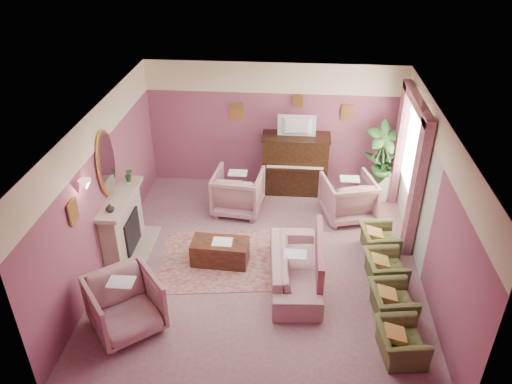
# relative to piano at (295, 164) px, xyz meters

# --- Properties ---
(floor) EXTENTS (5.50, 6.00, 0.01)m
(floor) POSITION_rel_piano_xyz_m (-0.50, -2.68, -0.65)
(floor) COLOR gray
(floor) RESTS_ON ground
(ceiling) EXTENTS (5.50, 6.00, 0.01)m
(ceiling) POSITION_rel_piano_xyz_m (-0.50, -2.68, 2.15)
(ceiling) COLOR silver
(ceiling) RESTS_ON wall_back
(wall_back) EXTENTS (5.50, 0.02, 2.80)m
(wall_back) POSITION_rel_piano_xyz_m (-0.50, 0.32, 0.75)
(wall_back) COLOR #723F64
(wall_back) RESTS_ON floor
(wall_front) EXTENTS (5.50, 0.02, 2.80)m
(wall_front) POSITION_rel_piano_xyz_m (-0.50, -5.68, 0.75)
(wall_front) COLOR #723F64
(wall_front) RESTS_ON floor
(wall_left) EXTENTS (0.02, 6.00, 2.80)m
(wall_left) POSITION_rel_piano_xyz_m (-3.25, -2.68, 0.75)
(wall_left) COLOR #723F64
(wall_left) RESTS_ON floor
(wall_right) EXTENTS (0.02, 6.00, 2.80)m
(wall_right) POSITION_rel_piano_xyz_m (2.25, -2.68, 0.75)
(wall_right) COLOR #723F64
(wall_right) RESTS_ON floor
(picture_rail_band) EXTENTS (5.50, 0.01, 0.65)m
(picture_rail_band) POSITION_rel_piano_xyz_m (-0.50, 0.31, 1.82)
(picture_rail_band) COLOR beige
(picture_rail_band) RESTS_ON wall_back
(stripe_panel) EXTENTS (0.01, 3.00, 2.15)m
(stripe_panel) POSITION_rel_piano_xyz_m (2.23, -1.38, 0.42)
(stripe_panel) COLOR beige
(stripe_panel) RESTS_ON wall_right
(fireplace_surround) EXTENTS (0.30, 1.40, 1.10)m
(fireplace_surround) POSITION_rel_piano_xyz_m (-3.09, -2.48, -0.10)
(fireplace_surround) COLOR #B3A58D
(fireplace_surround) RESTS_ON floor
(fireplace_inset) EXTENTS (0.18, 0.72, 0.68)m
(fireplace_inset) POSITION_rel_piano_xyz_m (-2.99, -2.48, -0.25)
(fireplace_inset) COLOR black
(fireplace_inset) RESTS_ON floor
(fire_ember) EXTENTS (0.06, 0.54, 0.10)m
(fire_ember) POSITION_rel_piano_xyz_m (-2.95, -2.48, -0.43)
(fire_ember) COLOR orange
(fire_ember) RESTS_ON floor
(mantel_shelf) EXTENTS (0.40, 1.55, 0.07)m
(mantel_shelf) POSITION_rel_piano_xyz_m (-3.06, -2.48, 0.47)
(mantel_shelf) COLOR #B3A58D
(mantel_shelf) RESTS_ON fireplace_surround
(hearth) EXTENTS (0.55, 1.50, 0.02)m
(hearth) POSITION_rel_piano_xyz_m (-2.89, -2.48, -0.64)
(hearth) COLOR #B3A58D
(hearth) RESTS_ON floor
(mirror_frame) EXTENTS (0.04, 0.72, 1.20)m
(mirror_frame) POSITION_rel_piano_xyz_m (-3.20, -2.48, 1.15)
(mirror_frame) COLOR tan
(mirror_frame) RESTS_ON wall_left
(mirror_glass) EXTENTS (0.01, 0.60, 1.06)m
(mirror_glass) POSITION_rel_piano_xyz_m (-3.17, -2.48, 1.15)
(mirror_glass) COLOR silver
(mirror_glass) RESTS_ON wall_left
(sconce_shade) EXTENTS (0.20, 0.20, 0.16)m
(sconce_shade) POSITION_rel_piano_xyz_m (-3.12, -3.53, 1.33)
(sconce_shade) COLOR #FFB4A4
(sconce_shade) RESTS_ON wall_left
(piano) EXTENTS (1.40, 0.60, 1.30)m
(piano) POSITION_rel_piano_xyz_m (0.00, 0.00, 0.00)
(piano) COLOR black
(piano) RESTS_ON floor
(piano_keyshelf) EXTENTS (1.30, 0.12, 0.06)m
(piano_keyshelf) POSITION_rel_piano_xyz_m (-0.00, -0.35, 0.07)
(piano_keyshelf) COLOR black
(piano_keyshelf) RESTS_ON piano
(piano_keys) EXTENTS (1.20, 0.08, 0.02)m
(piano_keys) POSITION_rel_piano_xyz_m (0.00, -0.35, 0.11)
(piano_keys) COLOR beige
(piano_keys) RESTS_ON piano
(piano_top) EXTENTS (1.45, 0.65, 0.04)m
(piano_top) POSITION_rel_piano_xyz_m (0.00, 0.00, 0.66)
(piano_top) COLOR black
(piano_top) RESTS_ON piano
(television) EXTENTS (0.80, 0.12, 0.48)m
(television) POSITION_rel_piano_xyz_m (0.00, -0.05, 0.95)
(television) COLOR black
(television) RESTS_ON piano
(print_back_left) EXTENTS (0.30, 0.03, 0.38)m
(print_back_left) POSITION_rel_piano_xyz_m (-1.30, 0.28, 1.07)
(print_back_left) COLOR tan
(print_back_left) RESTS_ON wall_back
(print_back_right) EXTENTS (0.26, 0.03, 0.34)m
(print_back_right) POSITION_rel_piano_xyz_m (1.05, 0.28, 1.13)
(print_back_right) COLOR tan
(print_back_right) RESTS_ON wall_back
(print_back_mid) EXTENTS (0.22, 0.03, 0.26)m
(print_back_mid) POSITION_rel_piano_xyz_m (0.00, 0.28, 1.35)
(print_back_mid) COLOR tan
(print_back_mid) RESTS_ON wall_back
(print_left_wall) EXTENTS (0.03, 0.28, 0.36)m
(print_left_wall) POSITION_rel_piano_xyz_m (-3.21, -3.88, 1.07)
(print_left_wall) COLOR tan
(print_left_wall) RESTS_ON wall_left
(window_blind) EXTENTS (0.03, 1.40, 1.80)m
(window_blind) POSITION_rel_piano_xyz_m (2.20, -1.13, 1.05)
(window_blind) COLOR beige
(window_blind) RESTS_ON wall_right
(curtain_left) EXTENTS (0.16, 0.34, 2.60)m
(curtain_left) POSITION_rel_piano_xyz_m (2.12, -2.05, 0.65)
(curtain_left) COLOR #954F5F
(curtain_left) RESTS_ON floor
(curtain_right) EXTENTS (0.16, 0.34, 2.60)m
(curtain_right) POSITION_rel_piano_xyz_m (2.12, -0.21, 0.65)
(curtain_right) COLOR #954F5F
(curtain_right) RESTS_ON floor
(pelmet) EXTENTS (0.16, 2.20, 0.16)m
(pelmet) POSITION_rel_piano_xyz_m (2.12, -1.13, 1.91)
(pelmet) COLOR #954F5F
(pelmet) RESTS_ON wall_right
(mantel_plant) EXTENTS (0.16, 0.16, 0.28)m
(mantel_plant) POSITION_rel_piano_xyz_m (-3.05, -1.93, 0.64)
(mantel_plant) COLOR #265023
(mantel_plant) RESTS_ON mantel_shelf
(mantel_vase) EXTENTS (0.16, 0.16, 0.16)m
(mantel_vase) POSITION_rel_piano_xyz_m (-3.05, -2.98, 0.58)
(mantel_vase) COLOR beige
(mantel_vase) RESTS_ON mantel_shelf
(area_rug) EXTENTS (2.71, 2.11, 0.01)m
(area_rug) POSITION_rel_piano_xyz_m (-1.09, -2.62, -0.64)
(area_rug) COLOR #A36860
(area_rug) RESTS_ON floor
(coffee_table) EXTENTS (1.02, 0.54, 0.45)m
(coffee_table) POSITION_rel_piano_xyz_m (-1.27, -2.71, -0.43)
(coffee_table) COLOR #452416
(coffee_table) RESTS_ON floor
(table_paper) EXTENTS (0.35, 0.28, 0.01)m
(table_paper) POSITION_rel_piano_xyz_m (-1.22, -2.71, -0.20)
(table_paper) COLOR white
(table_paper) RESTS_ON coffee_table
(sofa) EXTENTS (0.67, 2.02, 0.82)m
(sofa) POSITION_rel_piano_xyz_m (0.06, -3.12, -0.24)
(sofa) COLOR #AC8181
(sofa) RESTS_ON floor
(sofa_throw) EXTENTS (0.10, 1.53, 0.56)m
(sofa_throw) POSITION_rel_piano_xyz_m (0.46, -3.12, -0.05)
(sofa_throw) COLOR #954F5F
(sofa_throw) RESTS_ON sofa
(floral_armchair_left) EXTENTS (0.96, 0.96, 1.00)m
(floral_armchair_left) POSITION_rel_piano_xyz_m (-1.15, -0.94, -0.15)
(floral_armchair_left) COLOR #AC8181
(floral_armchair_left) RESTS_ON floor
(floral_armchair_right) EXTENTS (0.96, 0.96, 1.00)m
(floral_armchair_right) POSITION_rel_piano_xyz_m (1.09, -1.00, -0.15)
(floral_armchair_right) COLOR #AC8181
(floral_armchair_right) RESTS_ON floor
(floral_armchair_front) EXTENTS (0.96, 0.96, 1.00)m
(floral_armchair_front) POSITION_rel_piano_xyz_m (-2.44, -4.40, -0.15)
(floral_armchair_front) COLOR #AC8181
(floral_armchair_front) RESTS_ON floor
(olive_chair_a) EXTENTS (0.53, 0.75, 0.65)m
(olive_chair_a) POSITION_rel_piano_xyz_m (1.59, -4.59, -0.33)
(olive_chair_a) COLOR #51572B
(olive_chair_a) RESTS_ON floor
(olive_chair_b) EXTENTS (0.53, 0.75, 0.65)m
(olive_chair_b) POSITION_rel_piano_xyz_m (1.59, -3.77, -0.33)
(olive_chair_b) COLOR #51572B
(olive_chair_b) RESTS_ON floor
(olive_chair_c) EXTENTS (0.53, 0.75, 0.65)m
(olive_chair_c) POSITION_rel_piano_xyz_m (1.59, -2.95, -0.33)
(olive_chair_c) COLOR #51572B
(olive_chair_c) RESTS_ON floor
(olive_chair_d) EXTENTS (0.53, 0.75, 0.65)m
(olive_chair_d) POSITION_rel_piano_xyz_m (1.59, -2.13, -0.33)
(olive_chair_d) COLOR #51572B
(olive_chair_d) RESTS_ON floor
(side_table) EXTENTS (0.52, 0.52, 0.70)m
(side_table) POSITION_rel_piano_xyz_m (1.89, -0.11, -0.30)
(side_table) COLOR silver
(side_table) RESTS_ON floor
(side_plant_big) EXTENTS (0.30, 0.30, 0.34)m
(side_plant_big) POSITION_rel_piano_xyz_m (1.89, -0.11, 0.22)
(side_plant_big) COLOR #265023
(side_plant_big) RESTS_ON side_table
(side_plant_small) EXTENTS (0.16, 0.16, 0.28)m
(side_plant_small) POSITION_rel_piano_xyz_m (2.01, -0.21, 0.19)
(side_plant_small) COLOR #265023
(side_plant_small) RESTS_ON side_table
(palm_pot) EXTENTS (0.34, 0.34, 0.34)m
(palm_pot) POSITION_rel_piano_xyz_m (1.80, -0.21, -0.48)
(palm_pot) COLOR brown
(palm_pot) RESTS_ON floor
(palm_plant) EXTENTS (0.76, 0.76, 1.44)m
(palm_plant) POSITION_rel_piano_xyz_m (1.80, -0.21, 0.41)
(palm_plant) COLOR #265023
(palm_plant) RESTS_ON palm_pot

